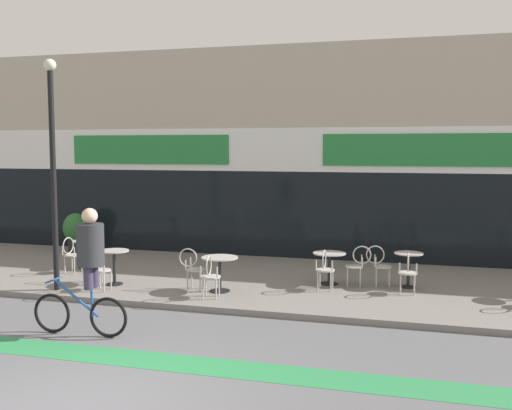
{
  "coord_description": "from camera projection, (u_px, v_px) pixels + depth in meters",
  "views": [
    {
      "loc": [
        4.01,
        -6.1,
        3.18
      ],
      "look_at": [
        0.27,
        7.12,
        1.86
      ],
      "focal_mm": 42.0,
      "sensor_mm": 36.0,
      "label": 1
    }
  ],
  "objects": [
    {
      "name": "bistro_table_1",
      "position": [
        114.0,
        260.0,
        13.35
      ],
      "size": [
        0.66,
        0.66,
        0.78
      ],
      "color": "black",
      "rests_on": "sidewalk_slab"
    },
    {
      "name": "bistro_table_4",
      "position": [
        409.0,
        263.0,
        13.08
      ],
      "size": [
        0.63,
        0.63,
        0.77
      ],
      "color": "black",
      "rests_on": "sidewalk_slab"
    },
    {
      "name": "cafe_chair_1_near",
      "position": [
        99.0,
        267.0,
        12.76
      ],
      "size": [
        0.41,
        0.58,
        0.9
      ],
      "rotation": [
        0.0,
        0.0,
        1.54
      ],
      "color": "#B7B2AD",
      "rests_on": "sidewalk_slab"
    },
    {
      "name": "cafe_chair_2_near",
      "position": [
        210.0,
        273.0,
        12.12
      ],
      "size": [
        0.44,
        0.59,
        0.9
      ],
      "rotation": [
        0.0,
        0.0,
        1.68
      ],
      "color": "#B7B2AD",
      "rests_on": "sidewalk_slab"
    },
    {
      "name": "bistro_table_2",
      "position": [
        220.0,
        267.0,
        12.72
      ],
      "size": [
        0.78,
        0.78,
        0.74
      ],
      "color": "black",
      "rests_on": "sidewalk_slab"
    },
    {
      "name": "cafe_chair_2_side",
      "position": [
        192.0,
        266.0,
        12.88
      ],
      "size": [
        0.59,
        0.43,
        0.9
      ],
      "rotation": [
        0.0,
        0.0,
        0.07
      ],
      "color": "#B7B2AD",
      "rests_on": "sidewalk_slab"
    },
    {
      "name": "lamp_post",
      "position": [
        53.0,
        158.0,
        12.65
      ],
      "size": [
        0.26,
        0.26,
        4.9
      ],
      "color": "black",
      "rests_on": "sidewalk_slab"
    },
    {
      "name": "sidewalk_slab",
      "position": [
        247.0,
        280.0,
        14.18
      ],
      "size": [
        40.0,
        5.5,
        0.12
      ],
      "primitive_type": "cube",
      "color": "slate",
      "rests_on": "ground"
    },
    {
      "name": "cyclist_0",
      "position": [
        88.0,
        261.0,
        10.02
      ],
      "size": [
        1.76,
        0.5,
        2.18
      ],
      "rotation": [
        0.0,
        0.0,
        3.17
      ],
      "color": "black",
      "rests_on": "ground"
    },
    {
      "name": "cafe_chair_3_near",
      "position": [
        325.0,
        267.0,
        12.79
      ],
      "size": [
        0.4,
        0.57,
        0.9
      ],
      "rotation": [
        0.0,
        0.0,
        1.57
      ],
      "color": "#B7B2AD",
      "rests_on": "sidewalk_slab"
    },
    {
      "name": "cafe_chair_0_near",
      "position": [
        71.0,
        252.0,
        14.57
      ],
      "size": [
        0.43,
        0.59,
        0.9
      ],
      "rotation": [
        0.0,
        0.0,
        1.5
      ],
      "color": "#B7B2AD",
      "rests_on": "sidewalk_slab"
    },
    {
      "name": "storefront_facade",
      "position": [
        290.0,
        154.0,
        18.41
      ],
      "size": [
        40.0,
        4.06,
        5.98
      ],
      "color": "#B2A899",
      "rests_on": "ground"
    },
    {
      "name": "cafe_chair_4_near",
      "position": [
        408.0,
        270.0,
        12.48
      ],
      "size": [
        0.42,
        0.58,
        0.9
      ],
      "rotation": [
        0.0,
        0.0,
        1.62
      ],
      "color": "#B7B2AD",
      "rests_on": "sidewalk_slab"
    },
    {
      "name": "cafe_chair_3_side",
      "position": [
        357.0,
        263.0,
        13.22
      ],
      "size": [
        0.6,
        0.45,
        0.9
      ],
      "rotation": [
        0.0,
        0.0,
        3.27
      ],
      "color": "#B7B2AD",
      "rests_on": "sidewalk_slab"
    },
    {
      "name": "planter_pot",
      "position": [
        76.0,
        231.0,
        17.48
      ],
      "size": [
        0.72,
        0.72,
        1.15
      ],
      "color": "#232326",
      "rests_on": "sidewalk_slab"
    },
    {
      "name": "bike_lane_stripe",
      "position": [
        143.0,
        359.0,
        9.0
      ],
      "size": [
        36.0,
        0.7,
        0.01
      ],
      "primitive_type": "cube",
      "color": "#2D844C",
      "rests_on": "ground"
    },
    {
      "name": "cafe_chair_4_side",
      "position": [
        379.0,
        263.0,
        13.24
      ],
      "size": [
        0.6,
        0.45,
        0.9
      ],
      "rotation": [
        0.0,
        0.0,
        0.13
      ],
      "color": "#B7B2AD",
      "rests_on": "sidewalk_slab"
    },
    {
      "name": "bistro_table_0",
      "position": [
        85.0,
        249.0,
        15.17
      ],
      "size": [
        0.62,
        0.62,
        0.72
      ],
      "color": "black",
      "rests_on": "sidewalk_slab"
    },
    {
      "name": "cafe_chair_1_side",
      "position": [
        90.0,
        260.0,
        13.53
      ],
      "size": [
        0.59,
        0.44,
        0.9
      ],
      "rotation": [
        0.0,
        0.0,
        -0.1
      ],
      "color": "#B7B2AD",
      "rests_on": "sidewalk_slab"
    },
    {
      "name": "bistro_table_3",
      "position": [
        329.0,
        262.0,
        13.38
      ],
      "size": [
        0.73,
        0.73,
        0.72
      ],
      "color": "black",
      "rests_on": "sidewalk_slab"
    }
  ]
}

